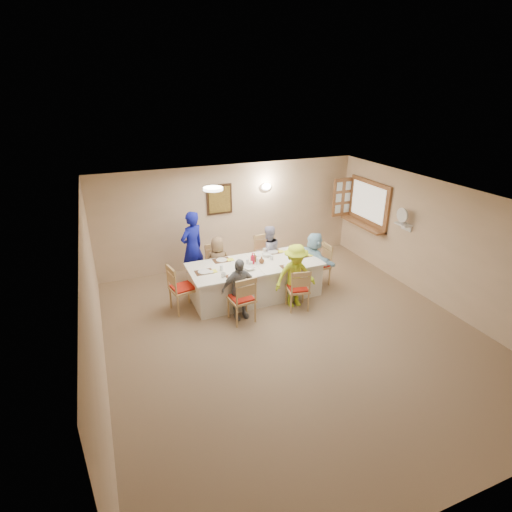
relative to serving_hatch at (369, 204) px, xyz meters
name	(u,v)px	position (x,y,z in m)	size (l,w,h in m)	color
ground	(295,335)	(-3.21, -2.40, -1.50)	(7.00, 7.00, 0.00)	#76644E
room_walls	(299,260)	(-3.21, -2.40, 0.01)	(7.00, 7.00, 7.00)	tan
wall_picture	(219,199)	(-3.51, 1.06, 0.20)	(0.62, 0.05, 0.72)	black
wall_sconce	(266,187)	(-2.31, 1.04, 0.40)	(0.26, 0.09, 0.18)	white
ceiling_light	(213,189)	(-4.21, -0.90, 0.97)	(0.36, 0.36, 0.05)	white
serving_hatch	(369,204)	(0.00, 0.00, 0.00)	(0.06, 1.50, 1.15)	brown
hatch_sill	(362,224)	(-0.12, 0.00, -0.53)	(0.30, 1.50, 0.05)	brown
shutter_door	(343,197)	(-0.26, 0.76, 0.00)	(0.55, 0.04, 1.00)	brown
fan_shelf	(403,224)	(-0.08, -1.35, -0.10)	(0.22, 0.36, 0.03)	white
desk_fan	(403,218)	(-0.11, -1.35, 0.05)	(0.30, 0.30, 0.28)	#A5A5A8
dining_table	(255,280)	(-3.33, -0.74, -1.12)	(2.77, 1.17, 0.76)	silver
chair_back_left	(217,266)	(-3.93, 0.06, -1.03)	(0.45, 0.45, 0.93)	tan
chair_back_right	(266,257)	(-2.73, 0.06, -1.00)	(0.48, 0.48, 0.99)	tan
chair_front_left	(242,298)	(-3.93, -1.54, -1.01)	(0.47, 0.47, 0.98)	tan
chair_front_right	(298,288)	(-2.73, -1.54, -1.05)	(0.43, 0.43, 0.91)	tan
chair_left_end	(183,287)	(-4.88, -0.74, -1.00)	(0.48, 0.48, 1.01)	tan
chair_right_end	(319,265)	(-1.78, -0.74, -1.03)	(0.45, 0.45, 0.94)	tan
diner_back_left	(218,263)	(-3.93, -0.06, -0.90)	(0.65, 0.48, 1.19)	brown
diner_back_right	(268,253)	(-2.73, -0.06, -0.85)	(0.67, 0.54, 1.29)	#A39FBF
diner_front_left	(239,289)	(-3.93, -1.42, -0.88)	(0.74, 0.35, 1.23)	gray
diner_front_right	(295,276)	(-2.73, -1.42, -0.83)	(0.89, 0.54, 1.34)	#C6E628
diner_right_end	(314,259)	(-1.91, -0.74, -0.88)	(0.46, 1.18, 1.25)	#AADBF4
caregiver	(192,248)	(-4.38, 0.41, -0.66)	(0.73, 0.65, 1.69)	#0F158E
placemat_fl	(235,276)	(-3.93, -1.16, -0.74)	(0.33, 0.25, 0.01)	#472B19
plate_fl	(235,276)	(-3.93, -1.16, -0.73)	(0.24, 0.24, 0.02)	white
napkin_fl	(244,276)	(-3.75, -1.21, -0.73)	(0.14, 0.14, 0.01)	#FDFD35
placemat_fr	(290,267)	(-2.73, -1.16, -0.74)	(0.36, 0.27, 0.01)	#472B19
plate_fr	(290,266)	(-2.73, -1.16, -0.73)	(0.25, 0.25, 0.02)	white
napkin_fr	(299,266)	(-2.55, -1.21, -0.73)	(0.14, 0.14, 0.01)	#FDFD35
placemat_bl	(222,260)	(-3.93, -0.32, -0.74)	(0.36, 0.27, 0.01)	#472B19
plate_bl	(222,260)	(-3.93, -0.32, -0.73)	(0.23, 0.23, 0.01)	white
napkin_bl	(230,260)	(-3.75, -0.37, -0.73)	(0.14, 0.14, 0.01)	#FDFD35
placemat_br	(273,252)	(-2.73, -0.32, -0.74)	(0.36, 0.27, 0.01)	#472B19
plate_br	(273,252)	(-2.73, -0.32, -0.73)	(0.23, 0.23, 0.01)	white
napkin_br	(281,251)	(-2.55, -0.37, -0.73)	(0.13, 0.13, 0.01)	#FDFD35
placemat_le	(204,272)	(-4.43, -0.74, -0.74)	(0.35, 0.26, 0.01)	#472B19
plate_le	(204,272)	(-4.43, -0.74, -0.73)	(0.25, 0.25, 0.02)	white
napkin_le	(213,271)	(-4.25, -0.79, -0.73)	(0.14, 0.14, 0.01)	#FDFD35
placemat_re	(302,255)	(-2.21, -0.74, -0.74)	(0.35, 0.26, 0.01)	#472B19
plate_re	(302,255)	(-2.21, -0.74, -0.73)	(0.24, 0.24, 0.02)	white
napkin_re	(311,255)	(-2.03, -0.79, -0.73)	(0.14, 0.14, 0.01)	#FDFD35
teacup_a	(224,275)	(-4.13, -1.09, -0.70)	(0.13, 0.13, 0.08)	white
teacup_b	(265,250)	(-2.89, -0.25, -0.69)	(0.12, 0.12, 0.09)	white
bowl_a	(250,268)	(-3.54, -0.97, -0.71)	(0.23, 0.23, 0.05)	white
bowl_b	(267,255)	(-2.95, -0.47, -0.71)	(0.25, 0.25, 0.06)	white
condiment_ketchup	(252,258)	(-3.38, -0.73, -0.62)	(0.12, 0.12, 0.25)	red
condiment_brown	(254,257)	(-3.30, -0.64, -0.64)	(0.09, 0.09, 0.19)	brown
condiment_malt	(262,260)	(-3.19, -0.77, -0.67)	(0.14, 0.14, 0.15)	brown
drinking_glass	(247,261)	(-3.48, -0.69, -0.68)	(0.06, 0.06, 0.10)	silver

